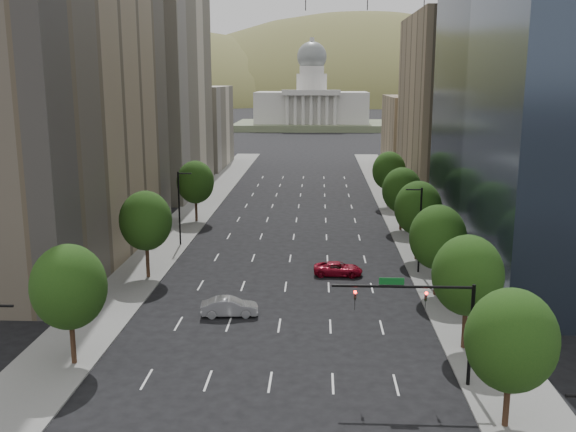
# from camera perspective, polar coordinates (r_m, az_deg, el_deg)

# --- Properties ---
(sidewalk_left) EXTENTS (6.00, 200.00, 0.15)m
(sidewalk_left) POSITION_cam_1_polar(r_m,az_deg,el_deg) (74.38, -11.84, -3.49)
(sidewalk_left) COLOR slate
(sidewalk_left) RESTS_ON ground
(sidewalk_right) EXTENTS (6.00, 200.00, 0.15)m
(sidewalk_right) POSITION_cam_1_polar(r_m,az_deg,el_deg) (73.08, 12.46, -3.80)
(sidewalk_right) COLOR slate
(sidewalk_right) RESTS_ON ground
(midrise_cream_left) EXTENTS (14.00, 30.00, 35.00)m
(midrise_cream_left) POSITION_cam_1_polar(r_m,az_deg,el_deg) (115.75, -11.49, 10.77)
(midrise_cream_left) COLOR beige
(midrise_cream_left) RESTS_ON ground
(filler_left) EXTENTS (14.00, 26.00, 18.00)m
(filler_left) POSITION_cam_1_polar(r_m,az_deg,el_deg) (148.35, -8.24, 7.85)
(filler_left) COLOR beige
(filler_left) RESTS_ON ground
(parking_tan_right) EXTENTS (14.00, 30.00, 30.00)m
(parking_tan_right) POSITION_cam_1_polar(r_m,az_deg,el_deg) (111.54, 14.28, 9.32)
(parking_tan_right) COLOR #8C7759
(parking_tan_right) RESTS_ON ground
(filler_right) EXTENTS (14.00, 26.00, 16.00)m
(filler_right) POSITION_cam_1_polar(r_m,az_deg,el_deg) (144.43, 11.57, 7.22)
(filler_right) COLOR #8C7759
(filler_right) RESTS_ON ground
(tree_right_0) EXTENTS (5.20, 5.20, 8.39)m
(tree_right_0) POSITION_cam_1_polar(r_m,az_deg,el_deg) (38.74, 19.23, -10.39)
(tree_right_0) COLOR #382316
(tree_right_0) RESTS_ON ground
(tree_right_1) EXTENTS (5.20, 5.20, 8.75)m
(tree_right_1) POSITION_cam_1_polar(r_m,az_deg,el_deg) (48.63, 15.66, -5.10)
(tree_right_1) COLOR #382316
(tree_right_1) RESTS_ON ground
(tree_right_2) EXTENTS (5.20, 5.20, 8.61)m
(tree_right_2) POSITION_cam_1_polar(r_m,az_deg,el_deg) (60.00, 13.16, -1.86)
(tree_right_2) COLOR #382316
(tree_right_2) RESTS_ON ground
(tree_right_3) EXTENTS (5.20, 5.20, 8.89)m
(tree_right_3) POSITION_cam_1_polar(r_m,az_deg,el_deg) (71.48, 11.49, 0.69)
(tree_right_3) COLOR #382316
(tree_right_3) RESTS_ON ground
(tree_right_4) EXTENTS (5.20, 5.20, 8.46)m
(tree_right_4) POSITION_cam_1_polar(r_m,az_deg,el_deg) (85.19, 10.08, 2.27)
(tree_right_4) COLOR #382316
(tree_right_4) RESTS_ON ground
(tree_right_5) EXTENTS (5.20, 5.20, 8.75)m
(tree_right_5) POSITION_cam_1_polar(r_m,az_deg,el_deg) (100.85, 8.96, 3.99)
(tree_right_5) COLOR #382316
(tree_right_5) RESTS_ON ground
(tree_left_0) EXTENTS (5.20, 5.20, 8.75)m
(tree_left_0) POSITION_cam_1_polar(r_m,az_deg,el_deg) (46.82, -18.90, -5.99)
(tree_left_0) COLOR #382316
(tree_left_0) RESTS_ON ground
(tree_left_1) EXTENTS (5.20, 5.20, 8.97)m
(tree_left_1) POSITION_cam_1_polar(r_m,az_deg,el_deg) (65.09, -12.53, -0.41)
(tree_left_1) COLOR #382316
(tree_left_1) RESTS_ON ground
(tree_left_2) EXTENTS (5.20, 5.20, 8.68)m
(tree_left_2) POSITION_cam_1_polar(r_m,az_deg,el_deg) (90.04, -8.23, 3.00)
(tree_left_2) COLOR #382316
(tree_left_2) RESTS_ON ground
(streetlight_rn) EXTENTS (1.70, 0.20, 9.00)m
(streetlight_rn) POSITION_cam_1_polar(r_m,az_deg,el_deg) (66.79, 11.60, -1.04)
(streetlight_rn) COLOR black
(streetlight_rn) RESTS_ON ground
(streetlight_ln) EXTENTS (1.70, 0.20, 9.00)m
(streetlight_ln) POSITION_cam_1_polar(r_m,az_deg,el_deg) (77.53, -9.60, 0.86)
(streetlight_ln) COLOR black
(streetlight_ln) RESTS_ON ground
(traffic_signal) EXTENTS (9.12, 0.40, 7.38)m
(traffic_signal) POSITION_cam_1_polar(r_m,az_deg,el_deg) (42.55, 12.79, -8.26)
(traffic_signal) COLOR black
(traffic_signal) RESTS_ON ground
(capitol) EXTENTS (60.00, 40.00, 35.20)m
(capitol) POSITION_cam_1_polar(r_m,az_deg,el_deg) (259.23, 2.10, 9.66)
(capitol) COLOR #596647
(capitol) RESTS_ON ground
(foothills) EXTENTS (720.00, 413.00, 263.00)m
(foothills) POSITION_cam_1_polar(r_m,az_deg,el_deg) (612.19, 5.74, 6.69)
(foothills) COLOR olive
(foothills) RESTS_ON ground
(car_silver) EXTENTS (4.99, 2.17, 1.60)m
(car_silver) POSITION_cam_1_polar(r_m,az_deg,el_deg) (55.18, -5.22, -8.04)
(car_silver) COLOR #99999E
(car_silver) RESTS_ON ground
(car_red_far) EXTENTS (5.06, 2.46, 1.39)m
(car_red_far) POSITION_cam_1_polar(r_m,az_deg,el_deg) (66.06, 4.47, -4.69)
(car_red_far) COLOR maroon
(car_red_far) RESTS_ON ground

